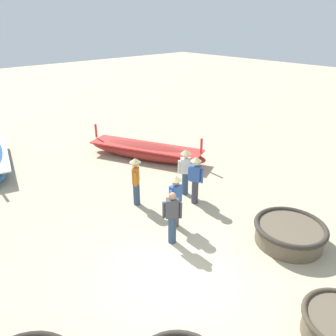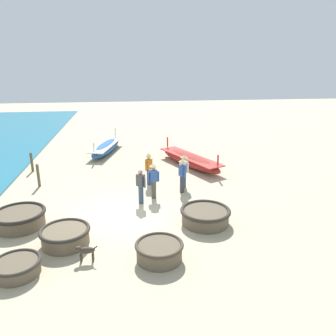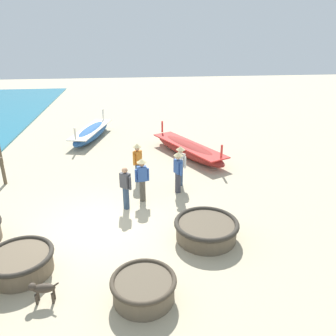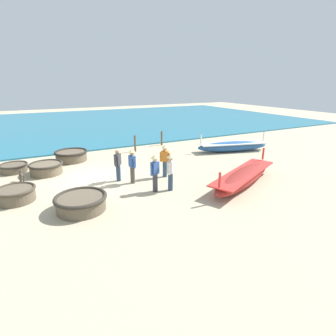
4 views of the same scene
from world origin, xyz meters
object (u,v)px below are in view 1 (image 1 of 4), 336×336
at_px(coracle_front_left, 289,233).
at_px(long_boat_white_hull, 146,151).
at_px(fisherman_standing_right, 136,178).
at_px(fisherman_by_coracle, 172,216).
at_px(fisherman_crouching, 185,169).
at_px(fisherman_hauling, 175,198).
at_px(fisherman_standing_left, 195,177).

distance_m(coracle_front_left, long_boat_white_hull, 7.34).
height_order(fisherman_standing_right, fisherman_by_coracle, fisherman_standing_right).
height_order(coracle_front_left, fisherman_crouching, fisherman_crouching).
bearing_deg(fisherman_standing_right, long_boat_white_hull, 46.63).
bearing_deg(long_boat_white_hull, fisherman_standing_right, -133.37).
bearing_deg(fisherman_hauling, fisherman_standing_left, 20.74).
relative_size(fisherman_crouching, fisherman_standing_right, 1.00).
relative_size(coracle_front_left, fisherman_crouching, 1.17).
distance_m(fisherman_crouching, fisherman_standing_left, 0.69).
height_order(fisherman_standing_left, fisherman_by_coracle, fisherman_standing_left).
xyz_separation_m(fisherman_crouching, fisherman_hauling, (-1.61, -1.19, 0.00)).
relative_size(fisherman_crouching, fisherman_by_coracle, 1.06).
bearing_deg(long_boat_white_hull, fisherman_standing_left, -106.07).
distance_m(fisherman_standing_left, fisherman_standing_right, 1.94).
bearing_deg(fisherman_hauling, long_boat_white_hull, 60.68).
xyz_separation_m(fisherman_crouching, fisherman_standing_right, (-1.70, 0.58, 0.00)).
xyz_separation_m(coracle_front_left, long_boat_white_hull, (0.82, 7.29, 0.05)).
relative_size(fisherman_standing_left, fisherman_hauling, 1.00).
relative_size(coracle_front_left, fisherman_standing_right, 1.17).
relative_size(coracle_front_left, fisherman_hauling, 1.17).
relative_size(long_boat_white_hull, fisherman_by_coracle, 3.47).
bearing_deg(fisherman_crouching, fisherman_by_coracle, -142.44).
bearing_deg(fisherman_hauling, fisherman_crouching, 36.56).
bearing_deg(fisherman_standing_left, coracle_front_left, -83.82).
xyz_separation_m(coracle_front_left, fisherman_standing_left, (-0.35, 3.24, 0.63)).
distance_m(long_boat_white_hull, fisherman_standing_left, 4.26).
distance_m(coracle_front_left, fisherman_hauling, 3.29).
relative_size(coracle_front_left, fisherman_standing_left, 1.17).
height_order(coracle_front_left, fisherman_by_coracle, fisherman_by_coracle).
bearing_deg(fisherman_by_coracle, long_boat_white_hull, 58.01).
bearing_deg(fisherman_hauling, coracle_front_left, -56.92).
distance_m(fisherman_crouching, fisherman_hauling, 2.00).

